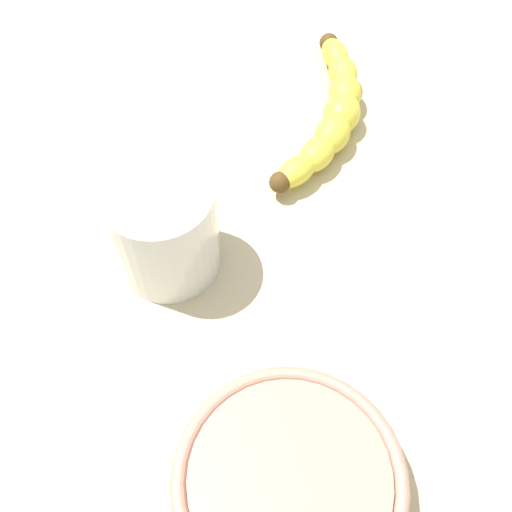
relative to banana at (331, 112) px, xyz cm
name	(u,v)px	position (x,y,z in cm)	size (l,w,h in cm)	color
wooden_tabletop	(330,234)	(-11.85, 6.35, -3.47)	(120.00, 120.00, 3.00)	beige
banana	(331,112)	(0.00, 0.00, 0.00)	(18.71, 16.91, 3.93)	yellow
smoothie_glass	(164,231)	(-8.91, 21.95, 2.83)	(9.44, 9.44, 10.13)	silver
ceramic_bowl	(289,483)	(-31.96, 21.35, 0.41)	(17.10, 17.10, 3.94)	tan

